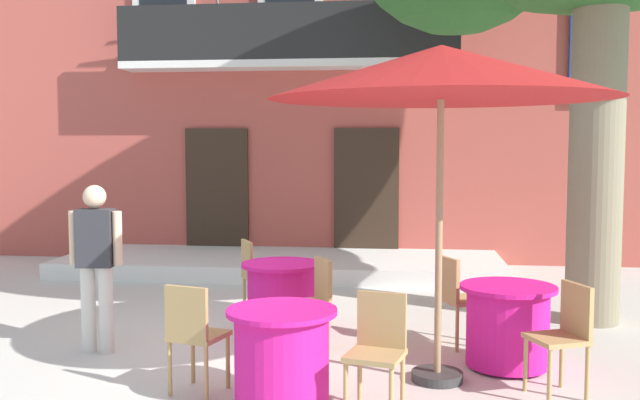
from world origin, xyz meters
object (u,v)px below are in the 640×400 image
at_px(cafe_table_middle, 282,355).
at_px(cafe_table_front, 282,297).
at_px(cafe_table_near_tree, 507,325).
at_px(cafe_chair_front_0, 256,273).
at_px(cafe_chair_middle_1, 194,331).
at_px(pedestrian_near_entrance, 96,259).
at_px(cafe_chair_front_1, 313,297).
at_px(cafe_chair_near_tree_1, 457,295).
at_px(cafe_umbrella, 441,74).
at_px(cafe_chair_middle_0, 378,345).
at_px(cafe_chair_near_tree_0, 565,331).

bearing_deg(cafe_table_middle, cafe_table_front, 99.64).
xyz_separation_m(cafe_table_near_tree, cafe_chair_front_0, (-2.65, 1.60, 0.14)).
xyz_separation_m(cafe_chair_middle_1, pedestrian_near_entrance, (-1.28, 1.04, 0.40)).
bearing_deg(cafe_chair_front_1, cafe_chair_near_tree_1, 11.85).
distance_m(cafe_chair_near_tree_1, cafe_umbrella, 2.35).
height_order(cafe_chair_front_0, pedestrian_near_entrance, pedestrian_near_entrance).
distance_m(cafe_umbrella, pedestrian_near_entrance, 3.69).
distance_m(cafe_chair_near_tree_1, cafe_chair_middle_0, 2.01).
distance_m(cafe_table_front, cafe_chair_front_1, 0.77).
relative_size(cafe_chair_near_tree_0, cafe_chair_front_0, 1.00).
bearing_deg(cafe_chair_near_tree_0, cafe_chair_middle_0, -158.88).
relative_size(cafe_chair_middle_1, cafe_table_front, 1.05).
xyz_separation_m(cafe_chair_front_0, pedestrian_near_entrance, (-1.25, -1.56, 0.40)).
height_order(cafe_table_near_tree, cafe_chair_middle_0, cafe_chair_middle_0).
distance_m(cafe_chair_middle_0, cafe_table_front, 2.47).
relative_size(cafe_table_near_tree, cafe_chair_middle_1, 0.95).
xyz_separation_m(cafe_table_middle, cafe_table_front, (-0.36, 2.10, 0.00)).
bearing_deg(cafe_chair_front_0, cafe_umbrella, -45.32).
height_order(cafe_table_middle, cafe_table_front, same).
bearing_deg(cafe_chair_front_1, cafe_chair_near_tree_0, -24.91).
distance_m(cafe_chair_near_tree_0, cafe_table_front, 3.06).
relative_size(cafe_table_near_tree, cafe_chair_front_1, 0.95).
bearing_deg(cafe_chair_middle_1, cafe_chair_near_tree_0, 6.40).
height_order(cafe_chair_near_tree_1, pedestrian_near_entrance, pedestrian_near_entrance).
bearing_deg(cafe_chair_middle_0, cafe_chair_near_tree_0, 21.12).
relative_size(cafe_table_middle, pedestrian_near_entrance, 0.53).
bearing_deg(cafe_chair_middle_1, cafe_chair_near_tree_1, 36.45).
bearing_deg(cafe_chair_near_tree_1, cafe_table_front, 169.74).
bearing_deg(cafe_table_near_tree, cafe_chair_front_1, 169.36).
height_order(cafe_table_near_tree, cafe_table_middle, same).
distance_m(cafe_chair_near_tree_0, cafe_umbrella, 2.32).
height_order(cafe_chair_near_tree_0, cafe_table_middle, cafe_chair_near_tree_0).
bearing_deg(cafe_table_middle, cafe_chair_near_tree_1, 50.22).
bearing_deg(cafe_chair_near_tree_0, cafe_table_front, 147.71).
relative_size(cafe_chair_near_tree_0, cafe_chair_near_tree_1, 1.00).
bearing_deg(pedestrian_near_entrance, cafe_chair_near_tree_1, 9.72).
height_order(cafe_table_middle, cafe_umbrella, cafe_umbrella).
bearing_deg(cafe_chair_front_1, cafe_chair_middle_1, -120.96).
xyz_separation_m(cafe_table_front, pedestrian_near_entrance, (-1.66, -0.93, 0.53)).
bearing_deg(cafe_umbrella, cafe_chair_near_tree_1, 77.23).
xyz_separation_m(cafe_chair_front_1, pedestrian_near_entrance, (-2.08, -0.30, 0.40)).
height_order(cafe_chair_middle_1, pedestrian_near_entrance, pedestrian_near_entrance).
distance_m(cafe_chair_middle_1, pedestrian_near_entrance, 1.69).
bearing_deg(cafe_umbrella, cafe_table_middle, -150.26).
bearing_deg(cafe_table_front, cafe_chair_middle_1, -101.09).
bearing_deg(cafe_table_middle, cafe_chair_middle_1, 169.84).
xyz_separation_m(cafe_chair_near_tree_0, cafe_table_middle, (-2.23, -0.47, -0.14)).
xyz_separation_m(cafe_table_middle, cafe_chair_front_0, (-0.77, 2.73, 0.14)).
relative_size(cafe_table_front, pedestrian_near_entrance, 0.53).
bearing_deg(pedestrian_near_entrance, cafe_chair_middle_1, -39.13).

